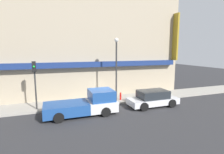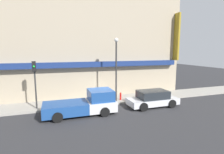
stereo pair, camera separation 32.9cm
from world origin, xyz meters
TOP-DOWN VIEW (x-y plane):
  - ground_plane at (0.00, 0.00)m, footprint 80.00×80.00m
  - sidewalk at (0.00, 1.40)m, footprint 36.00×2.79m
  - building at (0.01, 4.27)m, footprint 19.80×3.80m
  - pickup_truck at (-1.59, -1.37)m, footprint 5.32×2.28m
  - parked_car at (4.27, -1.37)m, footprint 4.34×2.00m
  - fire_hydrant at (2.19, 0.93)m, footprint 0.17×0.17m
  - street_lamp at (1.56, 0.43)m, footprint 0.36×0.36m
  - traffic_light at (-5.17, 0.61)m, footprint 0.28×0.42m

SIDE VIEW (x-z plane):
  - ground_plane at x=0.00m, z-range 0.00..0.00m
  - sidewalk at x=0.00m, z-range 0.00..0.15m
  - fire_hydrant at x=2.19m, z-range 0.15..0.86m
  - parked_car at x=4.27m, z-range -0.01..1.38m
  - pickup_truck at x=-1.59m, z-range -0.11..1.69m
  - traffic_light at x=-5.17m, z-range 0.86..4.69m
  - street_lamp at x=1.56m, z-range 0.85..6.59m
  - building at x=0.01m, z-range -0.02..11.30m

